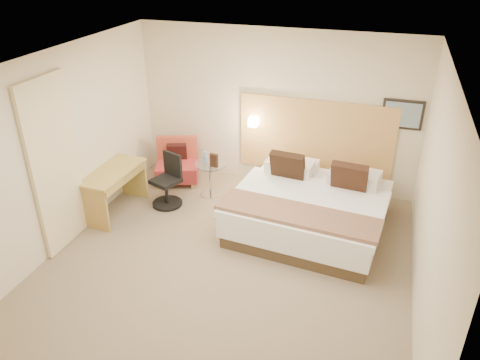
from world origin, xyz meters
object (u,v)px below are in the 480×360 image
(bed, at_px, (310,207))
(side_table, at_px, (211,178))
(lounge_chair, at_px, (177,165))
(desk_chair, at_px, (168,185))
(desk, at_px, (114,180))

(bed, relative_size, side_table, 3.84)
(lounge_chair, xyz_separation_m, desk_chair, (0.22, -0.83, 0.05))
(desk, bearing_deg, desk_chair, 35.53)
(side_table, relative_size, desk, 0.51)
(lounge_chair, distance_m, desk_chair, 0.86)
(lounge_chair, distance_m, side_table, 0.83)
(lounge_chair, bearing_deg, bed, -17.48)
(side_table, bearing_deg, desk, -140.94)
(side_table, height_order, desk, desk)
(bed, relative_size, lounge_chair, 2.60)
(lounge_chair, xyz_separation_m, desk, (-0.45, -1.31, 0.27))
(lounge_chair, height_order, side_table, lounge_chair)
(desk_chair, bearing_deg, desk, -144.47)
(desk, xyz_separation_m, desk_chair, (0.67, 0.48, -0.22))
(bed, height_order, side_table, bed)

